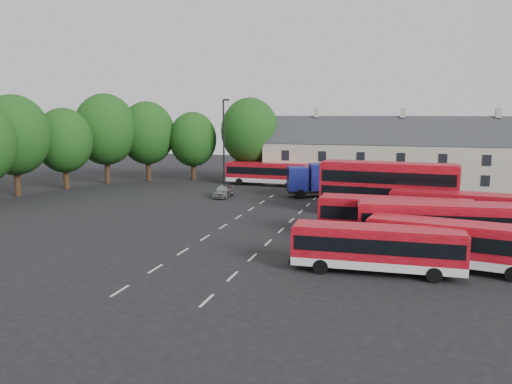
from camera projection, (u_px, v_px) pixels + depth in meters
ground at (215, 232)px, 40.00m from camera, size 140.00×140.00×0.00m
lane_markings at (252, 228)px, 41.20m from camera, size 5.15×33.80×0.01m
treeline at (116, 135)px, 63.11m from camera, size 29.92×32.59×12.01m
terrace_houses at (401, 157)px, 63.88m from camera, size 35.70×7.13×10.06m
bus_row_a at (377, 245)px, 29.49m from camera, size 10.03×2.70×2.81m
bus_row_b at (454, 241)px, 30.23m from camera, size 10.56×4.08×2.92m
bus_row_c at (446, 223)px, 34.10m from camera, size 12.14×4.02×3.37m
bus_row_d at (395, 215)px, 37.21m from camera, size 11.25×2.76×3.17m
bus_row_e at (458, 207)px, 40.54m from camera, size 10.99×3.56×3.05m
bus_dd_south at (388, 186)px, 45.62m from camera, size 12.31×3.68×4.98m
bus_dd_north at (394, 184)px, 47.43m from camera, size 11.91×4.59×4.77m
bus_north at (267, 172)px, 65.33m from camera, size 10.72×2.82×3.01m
box_truck at (327, 179)px, 56.26m from camera, size 8.98×5.34×3.75m
silver_car at (223, 191)px, 56.41m from camera, size 1.91×4.22×1.40m
lamppost at (224, 145)px, 56.08m from camera, size 0.76×0.47×10.97m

